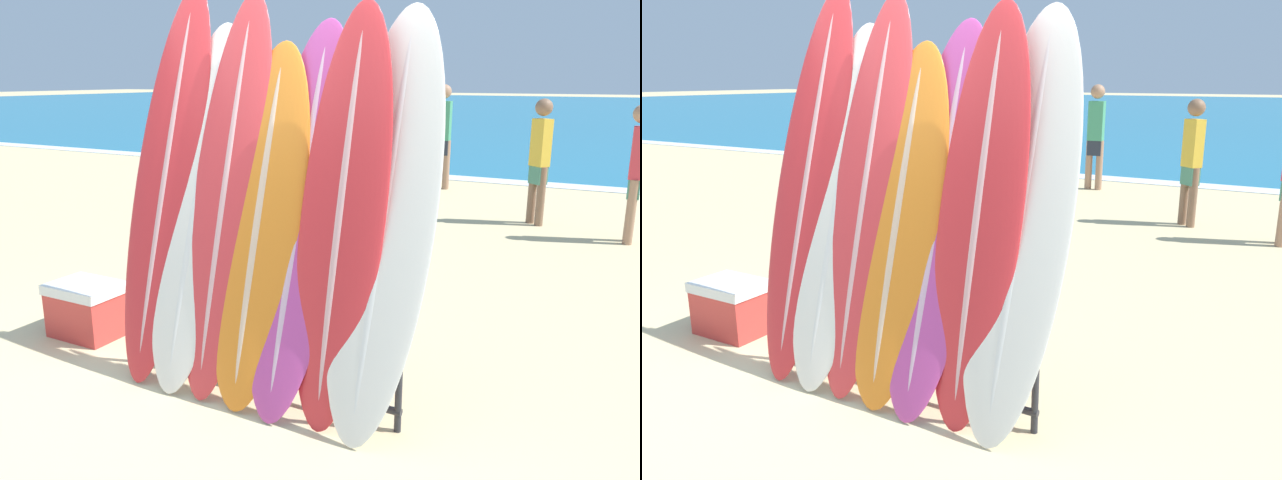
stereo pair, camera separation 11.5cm
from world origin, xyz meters
The scene contains 14 objects.
ground_plane centered at (0.00, 0.00, 0.00)m, with size 160.00×160.00×0.00m, color beige.
ocean_water centered at (0.00, 38.58, 0.00)m, with size 120.00×60.00×0.01m.
surfboard_rack centered at (0.29, 0.23, 0.43)m, with size 1.88×0.04×0.80m.
surfboard_slot_0 centered at (-0.48, 0.35, 1.26)m, with size 0.53×0.86×2.53m.
surfboard_slot_1 centered at (-0.21, 0.32, 1.14)m, with size 0.58×0.83×2.28m.
surfboard_slot_2 centered at (0.02, 0.33, 1.22)m, with size 0.51×0.81×2.45m.
surfboard_slot_3 centered at (0.28, 0.29, 1.07)m, with size 0.58×0.74×2.15m.
surfboard_slot_4 centered at (0.53, 0.33, 1.14)m, with size 0.55×0.83×2.27m.
surfboard_slot_5 centered at (0.82, 0.29, 1.18)m, with size 0.52×0.67×2.35m.
surfboard_slot_6 centered at (1.05, 0.34, 1.17)m, with size 0.58×0.84×2.33m.
person_near_water centered at (0.97, 5.90, 0.91)m, with size 0.28×0.27×1.66m.
person_mid_beach centered at (-1.01, 8.01, 0.99)m, with size 0.31×0.24×1.81m.
person_far_left centered at (2.14, 5.42, 0.89)m, with size 0.22×0.28×1.63m.
cooler_box centered at (-1.39, 0.39, 0.21)m, with size 0.54×0.39×0.41m.
Camera 1 is at (2.29, -2.72, 1.92)m, focal length 35.00 mm.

